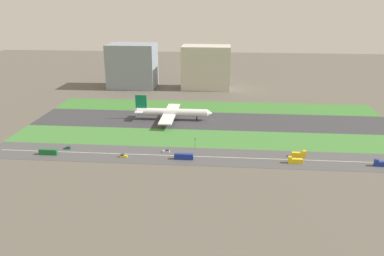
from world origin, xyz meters
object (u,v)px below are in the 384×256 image
(car_1, at_px, (123,156))
(terminal_building, at_px, (132,66))
(car_0, at_px, (166,151))
(hangar_building, at_px, (206,67))
(traffic_light, at_px, (195,142))
(bus_1, at_px, (48,152))
(bus_0, at_px, (184,157))
(truck_1, at_px, (299,154))
(truck_2, at_px, (295,161))
(truck_0, at_px, (381,164))
(fuel_tank_west, at_px, (215,74))
(airliner, at_px, (170,112))
(car_2, at_px, (68,148))

(car_1, distance_m, terminal_building, 197.11)
(car_0, bearing_deg, hangar_building, 85.17)
(traffic_light, xyz_separation_m, hangar_building, (-2.11, 174.01, 18.38))
(bus_1, relative_size, terminal_building, 0.23)
(car_0, bearing_deg, bus_0, -39.62)
(truck_1, relative_size, terminal_building, 0.17)
(bus_0, distance_m, truck_1, 71.13)
(truck_2, distance_m, truck_1, 10.86)
(bus_0, height_order, truck_0, truck_0)
(bus_1, height_order, fuel_tank_west, fuel_tank_west)
(truck_2, distance_m, truck_0, 49.42)
(traffic_light, height_order, fuel_tank_west, fuel_tank_west)
(airliner, height_order, terminal_building, terminal_building)
(bus_0, xyz_separation_m, hangar_building, (3.31, 192.00, 20.85))
(terminal_building, xyz_separation_m, hangar_building, (79.28, 0.00, -0.56))
(car_0, relative_size, hangar_building, 0.09)
(truck_1, xyz_separation_m, fuel_tank_west, (-58.68, 227.00, 6.02))
(airliner, bearing_deg, hangar_building, 78.86)
(car_2, height_order, hangar_building, hangar_building)
(airliner, bearing_deg, car_1, -103.15)
(airliner, bearing_deg, truck_0, -30.06)
(airliner, height_order, truck_0, airliner)
(truck_2, bearing_deg, car_1, -0.00)
(truck_2, height_order, terminal_building, terminal_building)
(airliner, distance_m, fuel_tank_west, 161.98)
(truck_2, height_order, car_0, truck_2)
(bus_1, bearing_deg, car_2, -130.16)
(bus_0, distance_m, car_2, 77.26)
(car_0, relative_size, truck_0, 0.52)
(truck_0, height_order, fuel_tank_west, fuel_tank_west)
(truck_0, height_order, terminal_building, terminal_building)
(car_0, height_order, truck_1, truck_1)
(terminal_building, bearing_deg, fuel_tank_west, 27.16)
(bus_1, distance_m, fuel_tank_west, 256.07)
(car_0, relative_size, car_2, 1.00)
(bus_1, relative_size, hangar_building, 0.23)
(car_0, bearing_deg, traffic_light, 24.56)
(truck_0, bearing_deg, truck_1, -12.48)
(fuel_tank_west, bearing_deg, car_1, -101.71)
(airliner, distance_m, truck_1, 112.54)
(car_1, xyz_separation_m, hangar_building, (40.67, 192.00, 21.75))
(car_0, distance_m, traffic_light, 19.53)
(airliner, bearing_deg, traffic_light, -67.75)
(airliner, xyz_separation_m, truck_2, (85.33, -78.00, -4.56))
(hangar_building, relative_size, fuel_tank_west, 2.16)
(bus_0, bearing_deg, truck_1, -171.92)
(airliner, xyz_separation_m, terminal_building, (-56.84, 114.00, 17.00))
(bus_1, bearing_deg, car_1, -180.00)
(car_1, bearing_deg, car_2, -14.30)
(bus_1, bearing_deg, truck_0, -180.00)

